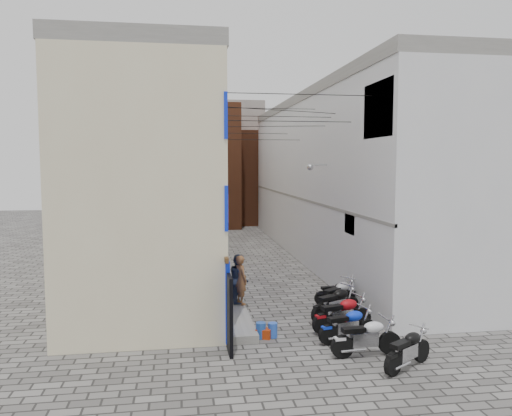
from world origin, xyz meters
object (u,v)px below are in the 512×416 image
motorcycle_b (366,335)px  motorcycle_f (339,294)px  motorcycle_e (336,302)px  motorcycle_d (342,312)px  motorcycle_g (336,291)px  motorcycle_a (408,348)px  motorcycle_c (348,323)px  person_a (241,280)px  water_jug_far (273,330)px  red_crate (264,333)px  person_b (239,278)px  water_jug_near (261,330)px

motorcycle_b → motorcycle_f: 4.11m
motorcycle_f → motorcycle_e: bearing=-60.5°
motorcycle_d → motorcycle_g: bearing=150.6°
motorcycle_f → motorcycle_g: 0.95m
motorcycle_a → motorcycle_d: size_ratio=0.91×
motorcycle_c → person_a: bearing=-156.0°
motorcycle_c → water_jug_far: motorcycle_c is taller
motorcycle_d → motorcycle_f: 2.08m
motorcycle_a → motorcycle_g: motorcycle_a is taller
motorcycle_d → motorcycle_f: (0.54, 2.01, 0.02)m
water_jug_far → red_crate: bearing=180.0°
motorcycle_d → motorcycle_f: motorcycle_f is taller
motorcycle_b → red_crate: bearing=-129.8°
motorcycle_a → motorcycle_f: size_ratio=0.88×
motorcycle_a → red_crate: bearing=-162.7°
motorcycle_d → red_crate: (-2.54, -0.22, -0.47)m
motorcycle_g → person_b: bearing=-94.6°
motorcycle_a → motorcycle_c: motorcycle_c is taller
person_b → motorcycle_d: bearing=-131.9°
motorcycle_c → water_jug_far: 2.28m
motorcycle_c → motorcycle_e: (0.29, 2.06, 0.06)m
motorcycle_f → water_jug_near: bearing=-91.8°
motorcycle_e → person_a: bearing=-144.5°
motorcycle_c → motorcycle_d: size_ratio=0.92×
motorcycle_a → person_b: size_ratio=1.09×
motorcycle_e → motorcycle_f: (0.38, 0.88, 0.01)m
motorcycle_b → motorcycle_c: 1.14m
water_jug_near → red_crate: (0.09, 0.00, -0.10)m
motorcycle_a → water_jug_far: bearing=-165.2°
motorcycle_a → motorcycle_e: (-0.59, 4.15, 0.06)m
person_b → red_crate: person_b is taller
motorcycle_d → water_jug_far: 2.31m
motorcycle_g → water_jug_far: 4.36m
person_b → water_jug_near: size_ratio=3.71×
motorcycle_b → water_jug_far: motorcycle_b is taller
motorcycle_e → motorcycle_f: bearing=128.5°
motorcycle_e → red_crate: size_ratio=4.75×
motorcycle_f → person_a: person_a is taller
motorcycle_g → person_a: (-3.63, -0.27, 0.64)m
motorcycle_e → person_a: (-3.04, 1.52, 0.51)m
motorcycle_e → motorcycle_g: 1.89m
water_jug_near → motorcycle_a: bearing=-39.8°
motorcycle_c → motorcycle_d: (0.13, 0.93, 0.05)m
motorcycle_g → motorcycle_d: bearing=-19.8°
motorcycle_e → red_crate: bearing=-91.3°
motorcycle_f → person_b: 3.60m
motorcycle_c → red_crate: motorcycle_c is taller
person_a → motorcycle_a: bearing=-168.9°
water_jug_far → motorcycle_c: bearing=-18.5°
motorcycle_d → motorcycle_c: bearing=-23.3°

